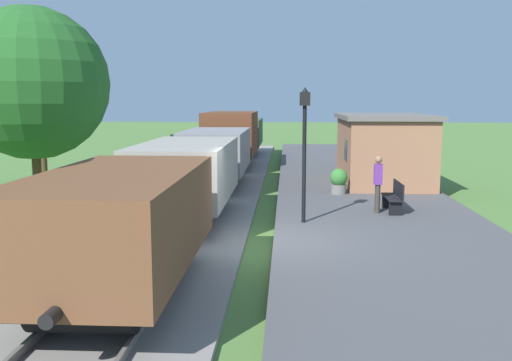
# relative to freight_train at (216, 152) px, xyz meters

# --- Properties ---
(ground_plane) EXTENTS (160.00, 160.00, 0.00)m
(ground_plane) POSITION_rel_freight_train_xyz_m (2.40, -9.69, -1.46)
(ground_plane) COLOR #517A38
(platform_slab) EXTENTS (6.00, 60.00, 0.25)m
(platform_slab) POSITION_rel_freight_train_xyz_m (5.60, -9.69, -1.34)
(platform_slab) COLOR #4C4C4F
(platform_slab) RESTS_ON ground
(track_ballast) EXTENTS (3.80, 60.00, 0.12)m
(track_ballast) POSITION_rel_freight_train_xyz_m (-0.00, -9.69, -1.40)
(track_ballast) COLOR gray
(track_ballast) RESTS_ON ground
(rail_near) EXTENTS (0.07, 60.00, 0.14)m
(rail_near) POSITION_rel_freight_train_xyz_m (0.72, -9.69, -1.27)
(rail_near) COLOR slate
(rail_near) RESTS_ON track_ballast
(rail_far) EXTENTS (0.07, 60.00, 0.14)m
(rail_far) POSITION_rel_freight_train_xyz_m (-0.72, -9.69, -1.27)
(rail_far) COLOR slate
(rail_far) RESTS_ON track_ballast
(freight_train) EXTENTS (2.50, 32.60, 2.72)m
(freight_train) POSITION_rel_freight_train_xyz_m (0.00, 0.00, 0.00)
(freight_train) COLOR brown
(freight_train) RESTS_ON rail_near
(station_hut) EXTENTS (3.50, 5.80, 2.78)m
(station_hut) POSITION_rel_freight_train_xyz_m (6.80, -0.02, 0.19)
(station_hut) COLOR #9E6B4C
(station_hut) RESTS_ON platform_slab
(bench_near_hut) EXTENTS (0.42, 1.50, 0.91)m
(bench_near_hut) POSITION_rel_freight_train_xyz_m (6.17, -6.05, -0.74)
(bench_near_hut) COLOR black
(bench_near_hut) RESTS_ON platform_slab
(person_waiting) EXTENTS (0.28, 0.40, 1.71)m
(person_waiting) POSITION_rel_freight_train_xyz_m (5.64, -6.20, -0.28)
(person_waiting) COLOR #38332D
(person_waiting) RESTS_ON platform_slab
(potted_planter) EXTENTS (0.64, 0.64, 0.92)m
(potted_planter) POSITION_rel_freight_train_xyz_m (4.78, -2.86, -0.74)
(potted_planter) COLOR slate
(potted_planter) RESTS_ON platform_slab
(lamp_post_near) EXTENTS (0.28, 0.28, 3.70)m
(lamp_post_near) POSITION_rel_freight_train_xyz_m (3.38, -7.72, 1.34)
(lamp_post_near) COLOR black
(lamp_post_near) RESTS_ON platform_slab
(tree_trackside_mid) EXTENTS (4.64, 4.64, 6.42)m
(tree_trackside_mid) POSITION_rel_freight_train_xyz_m (-4.87, -6.00, 2.63)
(tree_trackside_mid) COLOR #4C3823
(tree_trackside_mid) RESTS_ON ground
(tree_trackside_far) EXTENTS (3.94, 3.94, 5.98)m
(tree_trackside_far) POSITION_rel_freight_train_xyz_m (-7.11, -0.46, 2.54)
(tree_trackside_far) COLOR #4C3823
(tree_trackside_far) RESTS_ON ground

